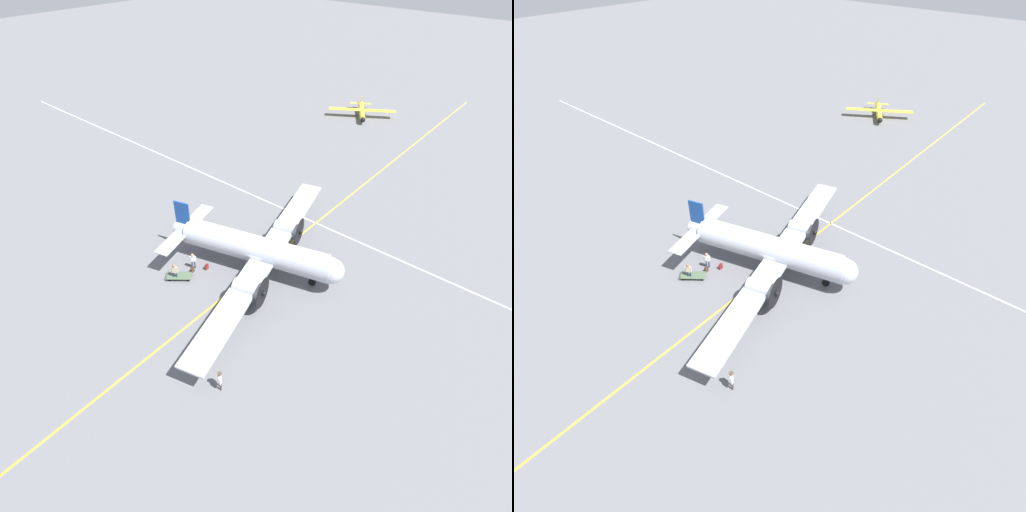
% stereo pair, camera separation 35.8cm
% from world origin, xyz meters
% --- Properties ---
extents(ground_plane, '(300.00, 300.00, 0.00)m').
position_xyz_m(ground_plane, '(0.00, 0.00, 0.00)').
color(ground_plane, slate).
extents(apron_line_eastwest, '(120.00, 0.16, 0.01)m').
position_xyz_m(apron_line_eastwest, '(0.00, 0.24, 0.00)').
color(apron_line_eastwest, gold).
rests_on(apron_line_eastwest, ground_plane).
extents(apron_line_northsouth, '(0.16, 120.00, 0.01)m').
position_xyz_m(apron_line_northsouth, '(-9.96, 0.00, 0.00)').
color(apron_line_northsouth, silver).
rests_on(apron_line_northsouth, ground_plane).
extents(airliner_main, '(26.74, 17.03, 5.43)m').
position_xyz_m(airliner_main, '(-0.11, 0.37, 2.40)').
color(airliner_main, '#ADB2BC').
rests_on(airliner_main, ground_plane).
extents(crew_foreground, '(0.48, 0.46, 1.84)m').
position_xyz_m(crew_foreground, '(11.38, 6.29, 1.15)').
color(crew_foreground, '#473D2D').
rests_on(crew_foreground, ground_plane).
extents(passenger_boarding, '(0.40, 0.51, 1.77)m').
position_xyz_m(passenger_boarding, '(5.90, -4.72, 1.08)').
color(passenger_boarding, navy).
rests_on(passenger_boarding, ground_plane).
extents(ramp_agent, '(0.44, 0.46, 1.74)m').
position_xyz_m(ramp_agent, '(3.76, -4.60, 1.07)').
color(ramp_agent, navy).
rests_on(ramp_agent, ground_plane).
extents(suitcase_near_door, '(0.37, 0.15, 0.62)m').
position_xyz_m(suitcase_near_door, '(4.24, -4.24, 0.29)').
color(suitcase_near_door, '#47331E').
rests_on(suitcase_near_door, ground_plane).
extents(suitcase_upright_spare, '(0.41, 0.14, 0.65)m').
position_xyz_m(suitcase_upright_spare, '(3.10, -3.51, 0.31)').
color(suitcase_upright_spare, maroon).
rests_on(suitcase_upright_spare, ground_plane).
extents(baggage_cart, '(2.24, 2.41, 0.56)m').
position_xyz_m(baggage_cart, '(5.62, -4.59, 0.28)').
color(baggage_cart, '#4C6047').
rests_on(baggage_cart, ground_plane).
extents(light_aircraft_distant, '(7.91, 9.94, 2.09)m').
position_xyz_m(light_aircraft_distant, '(-41.12, -11.19, 0.85)').
color(light_aircraft_distant, yellow).
rests_on(light_aircraft_distant, ground_plane).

